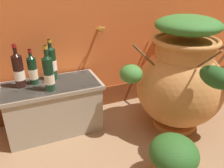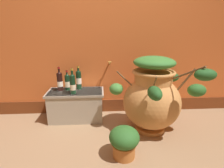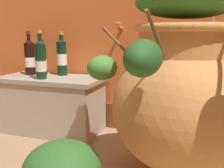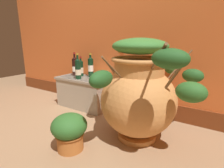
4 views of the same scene
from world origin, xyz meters
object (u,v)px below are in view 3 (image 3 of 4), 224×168
Objects in this scene: terracotta_urn at (184,92)px; wine_bottle_middle at (41,59)px; wine_bottle_right at (42,60)px; wine_bottle_left at (30,57)px; wine_bottle_back at (62,56)px.

wine_bottle_middle is at bearing 165.21° from terracotta_urn.
terracotta_urn is 4.01× the size of wine_bottle_right.
wine_bottle_right is (0.10, 0.02, -0.02)m from wine_bottle_left.
wine_bottle_left is 0.25m from wine_bottle_middle.
wine_bottle_middle is 0.20m from wine_bottle_back.
wine_bottle_left is at bearing 143.84° from wine_bottle_middle.
terracotta_urn reaches higher than wine_bottle_right.
wine_bottle_middle is (-1.00, 0.26, 0.11)m from terracotta_urn.
terracotta_urn is at bearing -25.96° from wine_bottle_back.
wine_bottle_left is 1.01× the size of wine_bottle_back.
wine_bottle_middle reaches higher than wine_bottle_back.
terracotta_urn is 1.06m from wine_bottle_back.
wine_bottle_left is 0.99× the size of wine_bottle_middle.
wine_bottle_middle reaches higher than wine_bottle_right.
wine_bottle_left is at bearing 161.15° from terracotta_urn.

